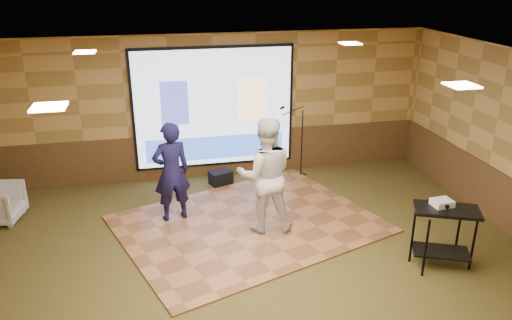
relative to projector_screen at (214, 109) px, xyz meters
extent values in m
plane|color=#2F3618|center=(0.00, -3.44, -1.47)|extent=(9.00, 9.00, 0.00)
cube|color=tan|center=(0.00, 0.06, 0.03)|extent=(9.00, 0.04, 3.00)
cube|color=silver|center=(0.00, -3.44, 1.53)|extent=(9.00, 7.00, 0.04)
cube|color=#4D3119|center=(0.00, 0.04, -1.00)|extent=(9.00, 0.04, 0.95)
cube|color=#4D3119|center=(4.48, -3.44, -1.00)|extent=(0.04, 7.00, 0.95)
cube|color=black|center=(0.00, 0.01, 0.03)|extent=(3.32, 0.03, 2.52)
cube|color=silver|center=(0.00, -0.02, 0.03)|extent=(3.20, 0.02, 2.40)
cube|color=#40408D|center=(-0.80, -0.03, 0.18)|extent=(0.55, 0.01, 0.90)
cube|color=#DDCC80|center=(0.80, -0.03, 0.18)|extent=(0.55, 0.01, 0.90)
cube|color=blue|center=(0.00, -0.03, -0.82)|extent=(2.88, 0.01, 0.50)
cube|color=beige|center=(-2.20, -1.64, 1.50)|extent=(0.32, 0.32, 0.02)
cube|color=beige|center=(2.20, -1.64, 1.50)|extent=(0.32, 0.32, 0.02)
cube|color=beige|center=(-2.20, -4.94, 1.50)|extent=(0.32, 0.32, 0.02)
cube|color=beige|center=(2.20, -4.94, 1.50)|extent=(0.32, 0.32, 0.02)
cube|color=#A5643C|center=(0.26, -2.30, -1.46)|extent=(5.06, 4.46, 0.03)
imported|color=#15133C|center=(-1.00, -1.83, -0.56)|extent=(0.72, 0.55, 1.78)
imported|color=silver|center=(0.50, -2.52, -0.46)|extent=(1.04, 0.85, 1.96)
cylinder|color=black|center=(2.44, -4.34, -1.02)|extent=(0.04, 0.04, 0.91)
cylinder|color=black|center=(3.21, -4.34, -1.02)|extent=(0.04, 0.04, 0.91)
cylinder|color=black|center=(2.44, -3.95, -1.02)|extent=(0.04, 0.04, 0.91)
cylinder|color=black|center=(3.21, -3.95, -1.02)|extent=(0.04, 0.04, 0.91)
cube|color=black|center=(2.82, -4.14, -0.54)|extent=(0.91, 0.48, 0.05)
cube|color=black|center=(2.82, -4.14, -1.24)|extent=(0.81, 0.43, 0.03)
cube|color=white|center=(2.79, -4.04, -0.47)|extent=(0.30, 0.26, 0.09)
cylinder|color=black|center=(1.77, -0.42, -1.47)|extent=(0.25, 0.25, 0.02)
cylinder|color=black|center=(1.77, -0.42, -0.74)|extent=(0.02, 0.02, 1.47)
cylinder|color=black|center=(1.56, -0.42, -0.01)|extent=(0.47, 0.02, 0.18)
cylinder|color=black|center=(1.33, -0.42, 0.07)|extent=(0.11, 0.05, 0.08)
cube|color=black|center=(0.03, -0.46, -1.34)|extent=(0.51, 0.42, 0.27)
camera|label=1|loc=(-1.23, -9.87, 2.76)|focal=35.00mm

